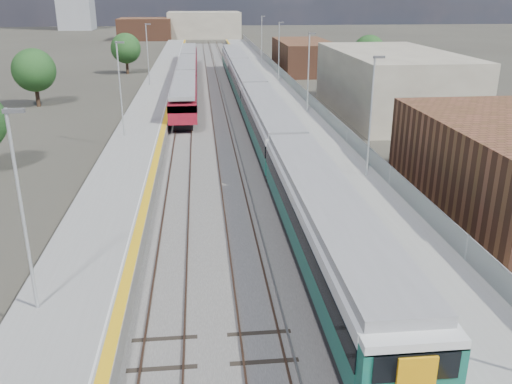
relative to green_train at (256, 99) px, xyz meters
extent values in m
plane|color=#47443A|center=(-1.50, 7.85, -2.29)|extent=(320.00, 320.00, 0.00)
cube|color=#565451|center=(-3.75, 10.35, -2.26)|extent=(10.50, 155.00, 0.06)
cube|color=#4C3323|center=(-0.72, 12.85, -2.18)|extent=(0.07, 160.00, 0.14)
cube|color=#4C3323|center=(0.72, 12.85, -2.18)|extent=(0.07, 160.00, 0.14)
cube|color=#4C3323|center=(-4.22, 12.85, -2.18)|extent=(0.07, 160.00, 0.14)
cube|color=#4C3323|center=(-2.78, 12.85, -2.18)|extent=(0.07, 160.00, 0.14)
cube|color=#4C3323|center=(-7.72, 12.85, -2.18)|extent=(0.07, 160.00, 0.14)
cube|color=#4C3323|center=(-6.28, 12.85, -2.18)|extent=(0.07, 160.00, 0.14)
cube|color=gray|center=(-1.05, 12.85, -2.19)|extent=(0.08, 160.00, 0.10)
cube|color=gray|center=(-2.45, 12.85, -2.19)|extent=(0.08, 160.00, 0.10)
cube|color=slate|center=(3.75, 10.35, -1.79)|extent=(4.70, 155.00, 1.00)
cube|color=gray|center=(3.75, 10.35, -1.29)|extent=(4.70, 155.00, 0.03)
cube|color=gold|center=(1.65, 10.35, -1.27)|extent=(0.40, 155.00, 0.01)
cube|color=gray|center=(5.95, 10.35, -0.69)|extent=(0.06, 155.00, 1.20)
cylinder|color=#9EA0A3|center=(5.10, -20.15, 2.48)|extent=(0.12, 0.12, 7.50)
cube|color=#4C4C4F|center=(5.35, -20.15, 6.13)|extent=(0.70, 0.18, 0.14)
cylinder|color=#9EA0A3|center=(5.10, -0.15, 2.48)|extent=(0.12, 0.12, 7.50)
cube|color=#4C4C4F|center=(5.35, -0.15, 6.13)|extent=(0.70, 0.18, 0.14)
cylinder|color=#9EA0A3|center=(5.10, 19.85, 2.48)|extent=(0.12, 0.12, 7.50)
cube|color=#4C4C4F|center=(5.35, 19.85, 6.13)|extent=(0.70, 0.18, 0.14)
cylinder|color=#9EA0A3|center=(5.10, 39.85, 2.48)|extent=(0.12, 0.12, 7.50)
cube|color=#4C4C4F|center=(5.35, 39.85, 6.13)|extent=(0.70, 0.18, 0.14)
cube|color=slate|center=(-10.55, 10.35, -1.79)|extent=(4.30, 155.00, 1.00)
cube|color=gray|center=(-10.55, 10.35, -1.29)|extent=(4.30, 155.00, 0.03)
cube|color=gold|center=(-8.65, 10.35, -1.27)|extent=(0.45, 155.00, 0.01)
cube|color=silver|center=(-9.00, 10.35, -1.27)|extent=(0.08, 155.00, 0.01)
cylinder|color=#9EA0A3|center=(-11.70, -34.15, 2.48)|extent=(0.12, 0.12, 7.50)
cube|color=#4C4C4F|center=(-11.45, -34.15, 6.13)|extent=(0.70, 0.18, 0.14)
cylinder|color=#9EA0A3|center=(-11.70, -8.15, 2.48)|extent=(0.12, 0.12, 7.50)
cube|color=#4C4C4F|center=(-11.45, -8.15, 6.13)|extent=(0.70, 0.18, 0.14)
cylinder|color=#9EA0A3|center=(-11.70, 17.85, 2.48)|extent=(0.12, 0.12, 7.50)
cube|color=#4C4C4F|center=(-11.45, 17.85, 6.13)|extent=(0.70, 0.18, 0.14)
cube|color=gray|center=(14.50, 2.85, 0.91)|extent=(11.00, 22.00, 6.40)
cube|color=brown|center=(11.50, 35.85, 0.11)|extent=(8.00, 18.00, 4.80)
cube|color=gray|center=(-3.50, 107.85, 1.21)|extent=(20.00, 14.00, 7.00)
cube|color=brown|center=(-19.50, 102.85, 0.51)|extent=(14.00, 12.00, 5.60)
cube|color=black|center=(0.00, -30.55, -1.39)|extent=(2.79, 20.02, 0.47)
cube|color=#115A54|center=(0.00, -30.55, -0.57)|extent=(2.89, 20.02, 1.17)
cube|color=black|center=(0.00, -30.55, 0.36)|extent=(2.96, 20.02, 0.80)
cube|color=silver|center=(0.00, -30.55, 0.99)|extent=(2.89, 20.02, 0.49)
cube|color=gray|center=(0.00, -30.55, 1.42)|extent=(2.57, 20.02, 0.41)
cube|color=black|center=(0.00, -10.04, -1.39)|extent=(2.79, 20.02, 0.47)
cube|color=#115A54|center=(0.00, -10.04, -0.57)|extent=(2.89, 20.02, 1.17)
cube|color=black|center=(0.00, -10.04, 0.36)|extent=(2.96, 20.02, 0.80)
cube|color=silver|center=(0.00, -10.04, 0.99)|extent=(2.89, 20.02, 0.49)
cube|color=gray|center=(0.00, -10.04, 1.42)|extent=(2.57, 20.02, 0.41)
cube|color=black|center=(0.00, 10.48, -1.39)|extent=(2.79, 20.02, 0.47)
cube|color=#115A54|center=(0.00, 10.48, -0.57)|extent=(2.89, 20.02, 1.17)
cube|color=black|center=(0.00, 10.48, 0.36)|extent=(2.96, 20.02, 0.80)
cube|color=silver|center=(0.00, 10.48, 0.99)|extent=(2.89, 20.02, 0.49)
cube|color=gray|center=(0.00, 10.48, 1.42)|extent=(2.57, 20.02, 0.41)
cube|color=black|center=(0.00, 31.00, -1.39)|extent=(2.79, 20.02, 0.47)
cube|color=#115A54|center=(0.00, 31.00, -0.57)|extent=(2.89, 20.02, 1.17)
cube|color=black|center=(0.00, 31.00, 0.36)|extent=(2.96, 20.02, 0.80)
cube|color=silver|center=(0.00, 31.00, 0.99)|extent=(2.89, 20.02, 0.49)
cube|color=gray|center=(0.00, 31.00, 1.42)|extent=(2.57, 20.02, 0.41)
cube|color=#115A54|center=(0.00, -40.82, -0.09)|extent=(2.87, 0.62, 2.16)
cube|color=black|center=(0.00, -41.14, 0.53)|extent=(2.36, 0.06, 0.82)
cube|color=black|center=(-7.00, 4.06, -1.86)|extent=(1.76, 14.99, 0.61)
cube|color=maroon|center=(-7.00, 4.06, -0.39)|extent=(2.60, 17.63, 1.86)
cube|color=black|center=(-7.00, 4.06, 0.07)|extent=(2.65, 17.63, 0.65)
cube|color=gray|center=(-7.00, 4.06, 1.00)|extent=(2.32, 17.63, 0.37)
cube|color=black|center=(-7.00, 22.19, -1.86)|extent=(1.76, 14.99, 0.61)
cube|color=maroon|center=(-7.00, 22.19, -0.39)|extent=(2.60, 17.63, 1.86)
cube|color=black|center=(-7.00, 22.19, 0.07)|extent=(2.65, 17.63, 0.65)
cube|color=gray|center=(-7.00, 22.19, 1.00)|extent=(2.32, 17.63, 0.37)
cube|color=black|center=(-7.00, 40.32, -1.86)|extent=(1.76, 14.99, 0.61)
cube|color=maroon|center=(-7.00, 40.32, -0.39)|extent=(2.60, 17.63, 1.86)
cube|color=black|center=(-7.00, 40.32, 0.07)|extent=(2.65, 17.63, 0.65)
cube|color=gray|center=(-7.00, 40.32, 1.00)|extent=(2.32, 17.63, 0.37)
cylinder|color=#382619|center=(-23.50, 10.37, -1.18)|extent=(0.44, 0.44, 2.23)
sphere|color=#19431A|center=(-23.50, 10.37, 1.73)|extent=(4.71, 4.71, 4.71)
cylinder|color=#382619|center=(-16.59, 35.70, -1.20)|extent=(0.44, 0.44, 2.18)
sphere|color=#19431A|center=(-16.59, 35.70, 1.64)|extent=(4.60, 4.60, 4.60)
cylinder|color=#382619|center=(19.19, 26.13, -1.18)|extent=(0.44, 0.44, 2.23)
sphere|color=#19431A|center=(19.19, 26.13, 1.73)|extent=(4.71, 4.71, 4.71)
camera|label=1|loc=(-5.38, -52.34, 9.75)|focal=38.00mm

